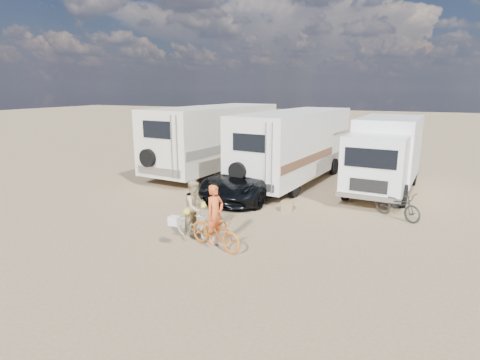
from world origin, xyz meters
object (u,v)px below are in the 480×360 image
at_px(box_truck, 384,156).
at_px(rider_man, 215,220).
at_px(bike_woman, 196,225).
at_px(crate, 287,206).
at_px(bike_man, 215,231).
at_px(rider_woman, 195,213).
at_px(dark_suv, 250,179).
at_px(cooler, 234,201).
at_px(bike_parked, 398,205).
at_px(rv_left, 214,140).
at_px(rv_main, 294,147).

distance_m(box_truck, rider_man, 8.94).
height_order(bike_woman, crate, bike_woman).
relative_size(bike_man, rider_woman, 1.16).
height_order(dark_suv, crate, dark_suv).
distance_m(bike_woman, cooler, 3.41).
xyz_separation_m(bike_woman, rider_man, (0.80, -0.33, 0.35)).
xyz_separation_m(rider_man, bike_parked, (4.50, 4.66, -0.33)).
bearing_deg(rider_man, box_truck, -5.72).
xyz_separation_m(box_truck, dark_suv, (-4.87, -2.77, -0.82)).
xyz_separation_m(rv_left, crate, (5.41, -5.06, -1.52)).
bearing_deg(rv_main, bike_woman, -86.48).
distance_m(rv_left, dark_suv, 5.24).
bearing_deg(cooler, rv_main, 93.88).
relative_size(rider_man, cooler, 2.84).
height_order(bike_man, rider_man, rider_man).
xyz_separation_m(cooler, crate, (1.94, 0.30, -0.06)).
bearing_deg(bike_man, rv_main, 20.63).
bearing_deg(rv_main, rider_man, -80.92).
relative_size(box_truck, rider_man, 4.00).
bearing_deg(bike_man, dark_suv, 31.01).
bearing_deg(bike_man, bike_woman, 87.13).
bearing_deg(bike_woman, rv_left, 35.33).
bearing_deg(bike_woman, dark_suv, 15.28).
height_order(rv_main, box_truck, rv_main).
distance_m(bike_woman, bike_parked, 6.85).
bearing_deg(rv_main, rv_left, -179.43).
relative_size(bike_man, rider_man, 1.15).
relative_size(dark_suv, rider_woman, 3.27).
distance_m(box_truck, bike_parked, 3.64).
relative_size(rv_left, crate, 21.27).
xyz_separation_m(bike_man, rider_man, (0.00, 0.00, 0.31)).
distance_m(bike_woman, rider_man, 0.94).
relative_size(rv_left, rider_man, 5.40).
relative_size(box_truck, rider_woman, 4.02).
bearing_deg(rider_woman, crate, -11.93).
bearing_deg(cooler, bike_parked, 24.28).
relative_size(dark_suv, bike_parked, 2.92).
distance_m(rv_left, box_truck, 8.42).
height_order(rv_left, bike_woman, rv_left).
height_order(dark_suv, bike_man, dark_suv).
xyz_separation_m(box_truck, bike_woman, (-4.59, -7.74, -1.09)).
xyz_separation_m(rv_left, rider_man, (4.57, -9.08, -0.89)).
bearing_deg(bike_parked, bike_woman, 166.04).
xyz_separation_m(dark_suv, rider_woman, (0.28, -4.96, 0.07)).
height_order(dark_suv, rider_woman, rider_woman).
relative_size(rv_main, bike_woman, 5.70).
bearing_deg(rider_man, bike_woman, 87.13).
relative_size(rv_main, rider_woman, 5.30).
distance_m(rider_man, bike_parked, 6.49).
xyz_separation_m(rider_woman, bike_parked, (5.31, 4.33, -0.33)).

